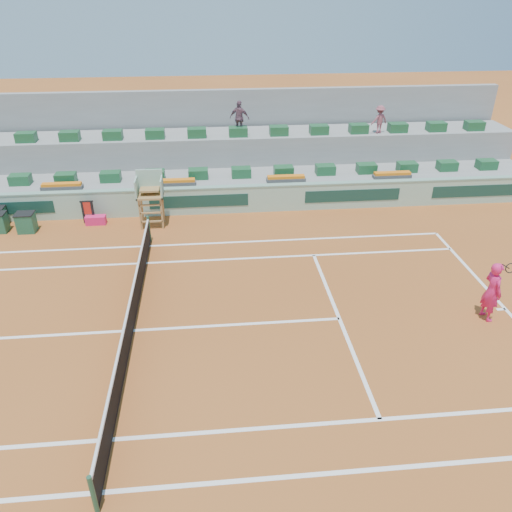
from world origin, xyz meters
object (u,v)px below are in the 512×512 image
object	(u,v)px
player_bag	(96,220)
drink_cooler_a	(26,222)
tennis_player	(492,291)
umpire_chair	(150,191)

from	to	relation	value
player_bag	drink_cooler_a	size ratio (longest dim) A/B	1.02
player_bag	tennis_player	xyz separation A→B (m)	(13.49, -8.14, 0.80)
player_bag	drink_cooler_a	xyz separation A→B (m)	(-2.73, -0.47, 0.23)
umpire_chair	drink_cooler_a	xyz separation A→B (m)	(-5.22, -0.19, -1.12)
tennis_player	drink_cooler_a	bearing A→B (deg)	154.69
drink_cooler_a	tennis_player	xyz separation A→B (m)	(16.22, -7.67, 0.57)
umpire_chair	drink_cooler_a	distance (m)	5.34
player_bag	tennis_player	distance (m)	15.78
player_bag	umpire_chair	world-z (taller)	umpire_chair
umpire_chair	tennis_player	xyz separation A→B (m)	(11.00, -7.86, -0.55)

